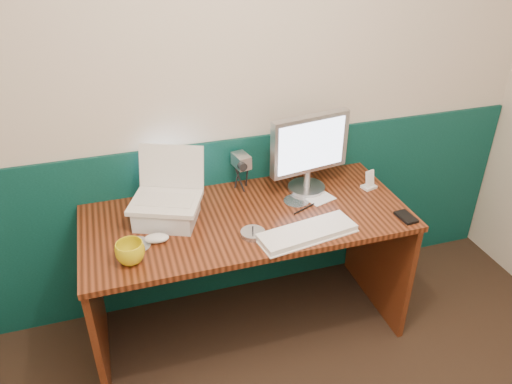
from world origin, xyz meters
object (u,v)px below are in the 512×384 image
object	(u,v)px
desk	(248,275)
laptop	(163,180)
monitor	(308,153)
camcorder	(241,172)
keyboard	(307,233)
mug	(130,253)

from	to	relation	value
desk	laptop	size ratio (longest dim) A/B	5.00
monitor	camcorder	xyz separation A→B (m)	(-0.33, 0.11, -0.11)
desk	laptop	xyz separation A→B (m)	(-0.38, 0.07, 0.60)
laptop	camcorder	distance (m)	0.49
keyboard	laptop	bearing A→B (deg)	143.40
keyboard	mug	world-z (taller)	mug
desk	camcorder	distance (m)	0.55
monitor	keyboard	bearing A→B (deg)	-120.85
laptop	keyboard	distance (m)	0.71
desk	camcorder	xyz separation A→B (m)	(0.05, 0.26, 0.48)
monitor	keyboard	distance (m)	0.48
camcorder	keyboard	bearing A→B (deg)	-82.19
monitor	mug	xyz separation A→B (m)	(-0.95, -0.36, -0.17)
desk	mug	xyz separation A→B (m)	(-0.58, -0.20, 0.42)
camcorder	desk	bearing A→B (deg)	-111.05
camcorder	laptop	bearing A→B (deg)	-166.24
keyboard	camcorder	distance (m)	0.54
mug	desk	bearing A→B (deg)	19.15
laptop	mug	world-z (taller)	laptop
mug	camcorder	size ratio (longest dim) A/B	0.62
desk	mug	world-z (taller)	mug
monitor	keyboard	world-z (taller)	monitor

